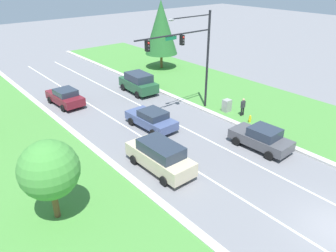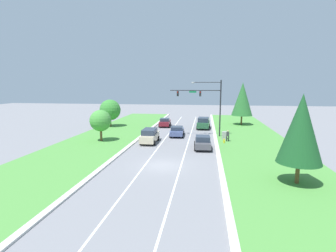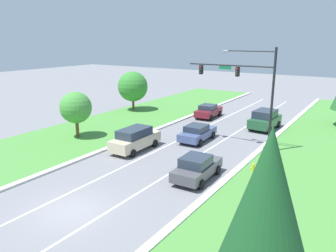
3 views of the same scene
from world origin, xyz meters
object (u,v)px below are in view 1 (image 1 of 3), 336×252
object	(u,v)px
burgundy_sedan	(65,97)
slate_blue_sedan	(151,119)
champagne_suv	(160,156)
traffic_signal_mast	(190,49)
utility_cabinet	(227,106)
oak_far_left_tree	(49,170)
pedestrian	(243,106)
graphite_sedan	(261,138)
fire_hydrant	(250,119)
conifer_near_right_tree	(161,27)
forest_suv	(138,83)

from	to	relation	value
burgundy_sedan	slate_blue_sedan	distance (m)	9.74
champagne_suv	traffic_signal_mast	bearing A→B (deg)	35.23
utility_cabinet	oak_far_left_tree	size ratio (longest dim) A/B	0.27
utility_cabinet	pedestrian	world-z (taller)	pedestrian
graphite_sedan	fire_hydrant	distance (m)	4.31
fire_hydrant	traffic_signal_mast	bearing A→B (deg)	116.94
slate_blue_sedan	champagne_suv	xyz separation A→B (m)	(-3.25, -5.24, 0.20)
graphite_sedan	burgundy_sedan	bearing A→B (deg)	111.40
champagne_suv	oak_far_left_tree	world-z (taller)	oak_far_left_tree
slate_blue_sedan	pedestrian	size ratio (longest dim) A/B	2.78
champagne_suv	fire_hydrant	distance (m)	10.24
traffic_signal_mast	fire_hydrant	distance (m)	7.69
utility_cabinet	pedestrian	bearing A→B (deg)	-77.10
conifer_near_right_tree	oak_far_left_tree	bearing A→B (deg)	-139.52
traffic_signal_mast	fire_hydrant	size ratio (longest dim) A/B	12.38
graphite_sedan	champagne_suv	bearing A→B (deg)	158.93
forest_suv	utility_cabinet	bearing A→B (deg)	-68.31
burgundy_sedan	graphite_sedan	bearing A→B (deg)	-69.23
fire_hydrant	oak_far_left_tree	size ratio (longest dim) A/B	0.16
fire_hydrant	oak_far_left_tree	xyz separation A→B (m)	(-17.19, -0.85, 2.62)
burgundy_sedan	oak_far_left_tree	bearing A→B (deg)	-118.39
forest_suv	fire_hydrant	world-z (taller)	forest_suv
burgundy_sedan	conifer_near_right_tree	xyz separation A→B (m)	(14.84, 4.02, 4.35)
slate_blue_sedan	utility_cabinet	size ratio (longest dim) A/B	3.94
slate_blue_sedan	oak_far_left_tree	size ratio (longest dim) A/B	1.05
graphite_sedan	fire_hydrant	size ratio (longest dim) A/B	6.46
burgundy_sedan	conifer_near_right_tree	world-z (taller)	conifer_near_right_tree
graphite_sedan	pedestrian	xyz separation A→B (m)	(3.43, 4.46, 0.11)
forest_suv	slate_blue_sedan	bearing A→B (deg)	-114.76
utility_cabinet	forest_suv	bearing A→B (deg)	108.54
oak_far_left_tree	slate_blue_sedan	bearing A→B (deg)	27.75
graphite_sedan	pedestrian	bearing A→B (deg)	50.04
conifer_near_right_tree	oak_far_left_tree	xyz separation A→B (m)	(-21.74, -18.56, -2.21)
forest_suv	fire_hydrant	distance (m)	12.51
traffic_signal_mast	forest_suv	xyz separation A→B (m)	(-0.43, 7.24, -4.67)
burgundy_sedan	fire_hydrant	bearing A→B (deg)	-56.04
champagne_suv	utility_cabinet	size ratio (longest dim) A/B	4.28
fire_hydrant	oak_far_left_tree	world-z (taller)	oak_far_left_tree
burgundy_sedan	forest_suv	world-z (taller)	forest_suv
burgundy_sedan	fire_hydrant	xyz separation A→B (m)	(10.29, -13.68, -0.48)
traffic_signal_mast	graphite_sedan	world-z (taller)	traffic_signal_mast
graphite_sedan	conifer_near_right_tree	xyz separation A→B (m)	(7.42, 20.89, 4.34)
forest_suv	fire_hydrant	size ratio (longest dim) A/B	6.77
traffic_signal_mast	fire_hydrant	xyz separation A→B (m)	(2.49, -4.90, -5.38)
burgundy_sedan	champagne_suv	world-z (taller)	champagne_suv
forest_suv	oak_far_left_tree	xyz separation A→B (m)	(-14.27, -12.99, 1.90)
oak_far_left_tree	champagne_suv	bearing A→B (deg)	1.23
utility_cabinet	pedestrian	xyz separation A→B (m)	(0.35, -1.51, 0.34)
traffic_signal_mast	utility_cabinet	size ratio (longest dim) A/B	7.27
champagne_suv	oak_far_left_tree	size ratio (longest dim) A/B	1.14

